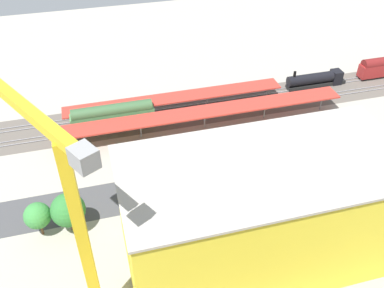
{
  "coord_description": "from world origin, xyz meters",
  "views": [
    {
      "loc": [
        23.28,
        63.93,
        56.64
      ],
      "look_at": [
        6.05,
        0.4,
        5.95
      ],
      "focal_mm": 39.96,
      "sensor_mm": 36.0,
      "label": 1
    }
  ],
  "objects_px": {
    "box_truck_0": "(232,184)",
    "box_truck_1": "(295,165)",
    "parked_car_2": "(314,146)",
    "street_tree_3": "(68,210)",
    "parked_car_3": "(289,154)",
    "traffic_light": "(262,172)",
    "street_tree_1": "(358,145)",
    "freight_coach_far": "(113,116)",
    "platform_canopy_near": "(205,112)",
    "construction_building": "(261,213)",
    "parked_car_0": "(365,137)",
    "parked_car_1": "(343,142)",
    "tower_crane": "(76,225)",
    "platform_canopy_far": "(175,98)",
    "box_truck_2": "(268,177)",
    "parked_car_4": "(258,159)",
    "street_tree_4": "(309,165)",
    "locomotive": "(317,80)",
    "street_tree_2": "(37,216)"
  },
  "relations": [
    {
      "from": "tower_crane",
      "to": "parked_car_3",
      "type": "bearing_deg",
      "value": -148.33
    },
    {
      "from": "platform_canopy_far",
      "to": "box_truck_0",
      "type": "xyz_separation_m",
      "value": [
        -3.97,
        29.0,
        -2.54
      ]
    },
    {
      "from": "box_truck_0",
      "to": "street_tree_2",
      "type": "xyz_separation_m",
      "value": [
        34.56,
        1.55,
        2.73
      ]
    },
    {
      "from": "street_tree_2",
      "to": "street_tree_3",
      "type": "distance_m",
      "value": 4.98
    },
    {
      "from": "parked_car_2",
      "to": "street_tree_3",
      "type": "bearing_deg",
      "value": 10.45
    },
    {
      "from": "street_tree_3",
      "to": "parked_car_2",
      "type": "bearing_deg",
      "value": -169.55
    },
    {
      "from": "parked_car_0",
      "to": "parked_car_3",
      "type": "relative_size",
      "value": 0.93
    },
    {
      "from": "box_truck_0",
      "to": "street_tree_2",
      "type": "height_order",
      "value": "street_tree_2"
    },
    {
      "from": "parked_car_1",
      "to": "box_truck_1",
      "type": "relative_size",
      "value": 0.46
    },
    {
      "from": "parked_car_1",
      "to": "parked_car_3",
      "type": "xyz_separation_m",
      "value": [
        13.03,
        0.54,
        -0.09
      ]
    },
    {
      "from": "parked_car_1",
      "to": "freight_coach_far",
      "type": "bearing_deg",
      "value": -22.37
    },
    {
      "from": "construction_building",
      "to": "street_tree_4",
      "type": "distance_m",
      "value": 20.94
    },
    {
      "from": "parked_car_3",
      "to": "traffic_light",
      "type": "bearing_deg",
      "value": 39.46
    },
    {
      "from": "parked_car_0",
      "to": "parked_car_2",
      "type": "xyz_separation_m",
      "value": [
        12.36,
        -0.04,
        -0.04
      ]
    },
    {
      "from": "platform_canopy_far",
      "to": "tower_crane",
      "type": "distance_m",
      "value": 55.42
    },
    {
      "from": "parked_car_0",
      "to": "parked_car_1",
      "type": "height_order",
      "value": "parked_car_1"
    },
    {
      "from": "parked_car_3",
      "to": "tower_crane",
      "type": "height_order",
      "value": "tower_crane"
    },
    {
      "from": "freight_coach_far",
      "to": "street_tree_4",
      "type": "xyz_separation_m",
      "value": [
        -33.63,
        28.16,
        1.18
      ]
    },
    {
      "from": "street_tree_2",
      "to": "street_tree_1",
      "type": "bearing_deg",
      "value": -178.96
    },
    {
      "from": "platform_canopy_near",
      "to": "street_tree_4",
      "type": "xyz_separation_m",
      "value": [
        -13.61,
        23.18,
        0.28
      ]
    },
    {
      "from": "freight_coach_far",
      "to": "tower_crane",
      "type": "bearing_deg",
      "value": 80.12
    },
    {
      "from": "parked_car_2",
      "to": "box_truck_2",
      "type": "height_order",
      "value": "box_truck_2"
    },
    {
      "from": "box_truck_2",
      "to": "street_tree_1",
      "type": "xyz_separation_m",
      "value": [
        -18.08,
        0.48,
        4.41
      ]
    },
    {
      "from": "parked_car_4",
      "to": "box_truck_2",
      "type": "distance_m",
      "value": 6.78
    },
    {
      "from": "box_truck_0",
      "to": "street_tree_3",
      "type": "height_order",
      "value": "street_tree_3"
    },
    {
      "from": "street_tree_2",
      "to": "locomotive",
      "type": "bearing_deg",
      "value": -154.28
    },
    {
      "from": "box_truck_0",
      "to": "street_tree_4",
      "type": "relative_size",
      "value": 1.37
    },
    {
      "from": "box_truck_1",
      "to": "platform_canopy_far",
      "type": "bearing_deg",
      "value": -56.56
    },
    {
      "from": "street_tree_3",
      "to": "traffic_light",
      "type": "height_order",
      "value": "street_tree_3"
    },
    {
      "from": "tower_crane",
      "to": "traffic_light",
      "type": "height_order",
      "value": "tower_crane"
    },
    {
      "from": "box_truck_0",
      "to": "box_truck_1",
      "type": "bearing_deg",
      "value": -172.4
    },
    {
      "from": "street_tree_1",
      "to": "street_tree_3",
      "type": "distance_m",
      "value": 55.06
    },
    {
      "from": "traffic_light",
      "to": "construction_building",
      "type": "bearing_deg",
      "value": 64.78
    },
    {
      "from": "parked_car_4",
      "to": "tower_crane",
      "type": "height_order",
      "value": "tower_crane"
    },
    {
      "from": "platform_canopy_near",
      "to": "traffic_light",
      "type": "bearing_deg",
      "value": 100.57
    },
    {
      "from": "parked_car_4",
      "to": "parked_car_2",
      "type": "bearing_deg",
      "value": -176.19
    },
    {
      "from": "construction_building",
      "to": "parked_car_2",
      "type": "bearing_deg",
      "value": -134.89
    },
    {
      "from": "platform_canopy_far",
      "to": "street_tree_1",
      "type": "bearing_deg",
      "value": 134.94
    },
    {
      "from": "freight_coach_far",
      "to": "box_truck_2",
      "type": "xyz_separation_m",
      "value": [
        -26.32,
        26.46,
        -1.51
      ]
    },
    {
      "from": "parked_car_0",
      "to": "box_truck_0",
      "type": "relative_size",
      "value": 0.46
    },
    {
      "from": "parked_car_3",
      "to": "box_truck_2",
      "type": "distance_m",
      "value": 10.11
    },
    {
      "from": "platform_canopy_far",
      "to": "freight_coach_far",
      "type": "distance_m",
      "value": 15.26
    },
    {
      "from": "parked_car_1",
      "to": "street_tree_1",
      "type": "bearing_deg",
      "value": 71.65
    },
    {
      "from": "platform_canopy_near",
      "to": "street_tree_3",
      "type": "xyz_separation_m",
      "value": [
        30.64,
        23.35,
        0.56
      ]
    },
    {
      "from": "parked_car_2",
      "to": "street_tree_1",
      "type": "xyz_separation_m",
      "value": [
        -4.07,
        8.0,
        5.44
      ]
    },
    {
      "from": "street_tree_1",
      "to": "freight_coach_far",
      "type": "bearing_deg",
      "value": -31.24
    },
    {
      "from": "platform_canopy_near",
      "to": "construction_building",
      "type": "relative_size",
      "value": 1.6
    },
    {
      "from": "platform_canopy_far",
      "to": "street_tree_4",
      "type": "distance_m",
      "value": 35.89
    },
    {
      "from": "locomotive",
      "to": "parked_car_4",
      "type": "xyz_separation_m",
      "value": [
        26.69,
        25.21,
        -1.15
      ]
    },
    {
      "from": "locomotive",
      "to": "freight_coach_far",
      "type": "distance_m",
      "value": 54.1
    }
  ]
}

